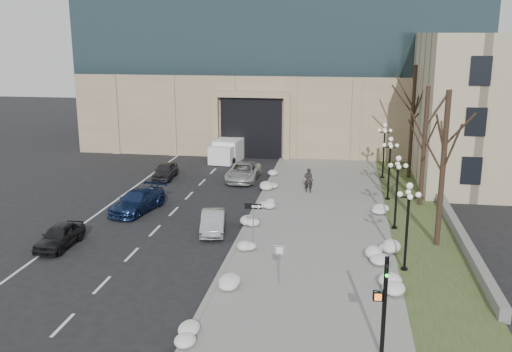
{
  "coord_description": "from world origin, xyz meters",
  "views": [
    {
      "loc": [
        4.96,
        -22.29,
        12.01
      ],
      "look_at": [
        -0.27,
        11.1,
        3.5
      ],
      "focal_mm": 40.0,
      "sensor_mm": 36.0,
      "label": 1
    }
  ],
  "objects_px": {
    "car_c": "(137,201)",
    "lamppost_b": "(397,182)",
    "car_a": "(60,236)",
    "one_way_sign": "(256,212)",
    "traffic_signal": "(383,309)",
    "box_truck": "(230,149)",
    "keep_sign": "(279,257)",
    "lamppost_a": "(408,215)",
    "lamppost_d": "(384,143)",
    "car_b": "(213,222)",
    "car_e": "(165,171)",
    "car_d": "(243,172)",
    "pedestrian": "(308,180)",
    "lamppost_c": "(390,160)"
  },
  "relations": [
    {
      "from": "car_a",
      "to": "pedestrian",
      "type": "distance_m",
      "value": 18.99
    },
    {
      "from": "lamppost_a",
      "to": "lamppost_d",
      "type": "height_order",
      "value": "same"
    },
    {
      "from": "car_c",
      "to": "pedestrian",
      "type": "height_order",
      "value": "pedestrian"
    },
    {
      "from": "lamppost_a",
      "to": "lamppost_c",
      "type": "bearing_deg",
      "value": 90.0
    },
    {
      "from": "one_way_sign",
      "to": "lamppost_a",
      "type": "distance_m",
      "value": 8.38
    },
    {
      "from": "box_truck",
      "to": "keep_sign",
      "type": "xyz_separation_m",
      "value": [
        8.03,
        -27.76,
        0.55
      ]
    },
    {
      "from": "traffic_signal",
      "to": "lamppost_b",
      "type": "bearing_deg",
      "value": 80.22
    },
    {
      "from": "lamppost_b",
      "to": "lamppost_d",
      "type": "distance_m",
      "value": 13.0
    },
    {
      "from": "one_way_sign",
      "to": "traffic_signal",
      "type": "bearing_deg",
      "value": -59.19
    },
    {
      "from": "one_way_sign",
      "to": "lamppost_a",
      "type": "xyz_separation_m",
      "value": [
        8.09,
        -2.01,
        0.87
      ]
    },
    {
      "from": "car_b",
      "to": "lamppost_b",
      "type": "relative_size",
      "value": 0.85
    },
    {
      "from": "car_a",
      "to": "car_b",
      "type": "distance_m",
      "value": 9.01
    },
    {
      "from": "car_d",
      "to": "car_e",
      "type": "distance_m",
      "value": 6.67
    },
    {
      "from": "car_c",
      "to": "lamppost_b",
      "type": "height_order",
      "value": "lamppost_b"
    },
    {
      "from": "pedestrian",
      "to": "box_truck",
      "type": "xyz_separation_m",
      "value": [
        -8.33,
        11.02,
        -0.06
      ]
    },
    {
      "from": "box_truck",
      "to": "lamppost_d",
      "type": "xyz_separation_m",
      "value": [
        14.23,
        -5.48,
        2.07
      ]
    },
    {
      "from": "car_d",
      "to": "traffic_signal",
      "type": "height_order",
      "value": "traffic_signal"
    },
    {
      "from": "pedestrian",
      "to": "keep_sign",
      "type": "height_order",
      "value": "keep_sign"
    },
    {
      "from": "car_d",
      "to": "lamppost_d",
      "type": "height_order",
      "value": "lamppost_d"
    },
    {
      "from": "car_e",
      "to": "lamppost_d",
      "type": "height_order",
      "value": "lamppost_d"
    },
    {
      "from": "car_c",
      "to": "lamppost_a",
      "type": "relative_size",
      "value": 1.09
    },
    {
      "from": "keep_sign",
      "to": "car_e",
      "type": "bearing_deg",
      "value": 120.35
    },
    {
      "from": "pedestrian",
      "to": "keep_sign",
      "type": "relative_size",
      "value": 0.9
    },
    {
      "from": "car_b",
      "to": "lamppost_c",
      "type": "distance_m",
      "value": 14.32
    },
    {
      "from": "box_truck",
      "to": "lamppost_a",
      "type": "bearing_deg",
      "value": -53.32
    },
    {
      "from": "car_a",
      "to": "car_c",
      "type": "distance_m",
      "value": 7.45
    },
    {
      "from": "car_a",
      "to": "lamppost_a",
      "type": "height_order",
      "value": "lamppost_a"
    },
    {
      "from": "car_a",
      "to": "car_d",
      "type": "height_order",
      "value": "car_d"
    },
    {
      "from": "car_e",
      "to": "one_way_sign",
      "type": "distance_m",
      "value": 18.0
    },
    {
      "from": "lamppost_b",
      "to": "car_d",
      "type": "bearing_deg",
      "value": 137.1
    },
    {
      "from": "lamppost_b",
      "to": "lamppost_d",
      "type": "relative_size",
      "value": 1.0
    },
    {
      "from": "pedestrian",
      "to": "one_way_sign",
      "type": "height_order",
      "value": "one_way_sign"
    },
    {
      "from": "box_truck",
      "to": "traffic_signal",
      "type": "bearing_deg",
      "value": -62.45
    },
    {
      "from": "box_truck",
      "to": "car_b",
      "type": "bearing_deg",
      "value": -74.5
    },
    {
      "from": "car_e",
      "to": "lamppost_a",
      "type": "height_order",
      "value": "lamppost_a"
    },
    {
      "from": "one_way_sign",
      "to": "lamppost_d",
      "type": "distance_m",
      "value": 19.29
    },
    {
      "from": "car_b",
      "to": "lamppost_d",
      "type": "xyz_separation_m",
      "value": [
        11.15,
        15.17,
        2.41
      ]
    },
    {
      "from": "car_a",
      "to": "one_way_sign",
      "type": "height_order",
      "value": "one_way_sign"
    },
    {
      "from": "pedestrian",
      "to": "lamppost_c",
      "type": "relative_size",
      "value": 0.4
    },
    {
      "from": "car_b",
      "to": "car_c",
      "type": "relative_size",
      "value": 0.78
    },
    {
      "from": "car_b",
      "to": "car_e",
      "type": "distance_m",
      "value": 14.34
    },
    {
      "from": "car_c",
      "to": "traffic_signal",
      "type": "bearing_deg",
      "value": -34.15
    },
    {
      "from": "car_a",
      "to": "car_d",
      "type": "bearing_deg",
      "value": 66.33
    },
    {
      "from": "car_b",
      "to": "car_e",
      "type": "xyz_separation_m",
      "value": [
        -7.06,
        12.49,
        0.01
      ]
    },
    {
      "from": "car_e",
      "to": "pedestrian",
      "type": "bearing_deg",
      "value": -15.98
    },
    {
      "from": "car_b",
      "to": "pedestrian",
      "type": "relative_size",
      "value": 2.13
    },
    {
      "from": "car_c",
      "to": "car_d",
      "type": "height_order",
      "value": "car_c"
    },
    {
      "from": "car_e",
      "to": "lamppost_d",
      "type": "distance_m",
      "value": 18.56
    },
    {
      "from": "car_c",
      "to": "traffic_signal",
      "type": "xyz_separation_m",
      "value": [
        15.6,
        -16.22,
        1.32
      ]
    },
    {
      "from": "one_way_sign",
      "to": "lamppost_c",
      "type": "xyz_separation_m",
      "value": [
        8.09,
        10.99,
        0.87
      ]
    }
  ]
}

